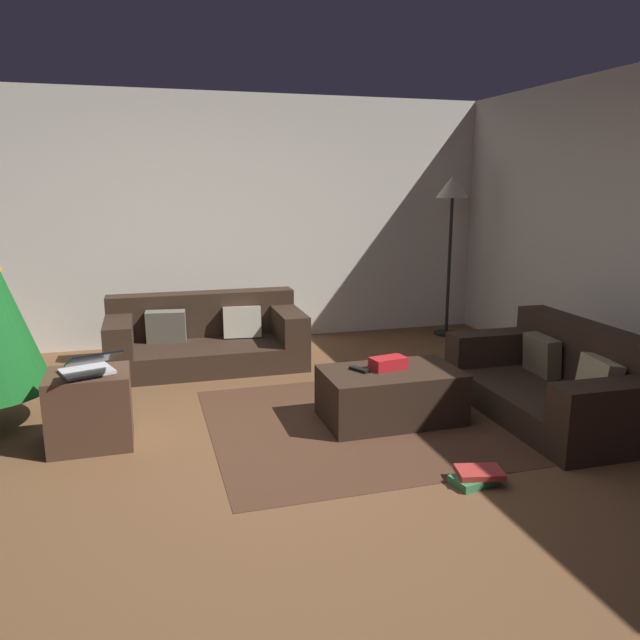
# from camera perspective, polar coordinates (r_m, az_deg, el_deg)

# --- Properties ---
(ground_plane) EXTENTS (6.40, 6.40, 0.00)m
(ground_plane) POSITION_cam_1_polar(r_m,az_deg,el_deg) (3.97, -4.75, -12.78)
(ground_plane) COLOR brown
(rear_partition) EXTENTS (6.40, 0.12, 2.60)m
(rear_partition) POSITION_cam_1_polar(r_m,az_deg,el_deg) (6.71, -10.45, 8.99)
(rear_partition) COLOR silver
(rear_partition) RESTS_ON ground_plane
(couch_left) EXTENTS (1.80, 0.92, 0.65)m
(couch_left) POSITION_cam_1_polar(r_m,az_deg,el_deg) (5.96, -10.51, -1.64)
(couch_left) COLOR #332319
(couch_left) RESTS_ON ground_plane
(couch_right) EXTENTS (0.94, 1.65, 0.66)m
(couch_right) POSITION_cam_1_polar(r_m,az_deg,el_deg) (4.92, 21.44, -5.36)
(couch_right) COLOR #332319
(couch_right) RESTS_ON ground_plane
(ottoman) EXTENTS (0.98, 0.59, 0.38)m
(ottoman) POSITION_cam_1_polar(r_m,az_deg,el_deg) (4.54, 6.52, -6.89)
(ottoman) COLOR #332319
(ottoman) RESTS_ON ground_plane
(gift_box) EXTENTS (0.28, 0.19, 0.09)m
(gift_box) POSITION_cam_1_polar(r_m,az_deg,el_deg) (4.50, 6.31, -3.98)
(gift_box) COLOR red
(gift_box) RESTS_ON ottoman
(tv_remote) EXTENTS (0.12, 0.17, 0.02)m
(tv_remote) POSITION_cam_1_polar(r_m,az_deg,el_deg) (4.44, 3.64, -4.58)
(tv_remote) COLOR black
(tv_remote) RESTS_ON ottoman
(side_table) EXTENTS (0.52, 0.44, 0.49)m
(side_table) POSITION_cam_1_polar(r_m,az_deg,el_deg) (4.36, -20.45, -7.68)
(side_table) COLOR #4C3323
(side_table) RESTS_ON ground_plane
(laptop) EXTENTS (0.43, 0.51, 0.20)m
(laptop) POSITION_cam_1_polar(r_m,az_deg,el_deg) (4.20, -20.51, -4.05)
(laptop) COLOR silver
(laptop) RESTS_ON side_table
(book_stack) EXTENTS (0.32, 0.23, 0.08)m
(book_stack) POSITION_cam_1_polar(r_m,az_deg,el_deg) (3.78, 14.26, -13.82)
(book_stack) COLOR #387A47
(book_stack) RESTS_ON ground_plane
(corner_lamp) EXTENTS (0.36, 0.36, 1.77)m
(corner_lamp) POSITION_cam_1_polar(r_m,az_deg,el_deg) (7.01, 12.10, 10.82)
(corner_lamp) COLOR black
(corner_lamp) RESTS_ON ground_plane
(area_rug) EXTENTS (2.60, 2.00, 0.01)m
(area_rug) POSITION_cam_1_polar(r_m,az_deg,el_deg) (4.61, 6.47, -9.07)
(area_rug) COLOR #4B2F1E
(area_rug) RESTS_ON ground_plane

